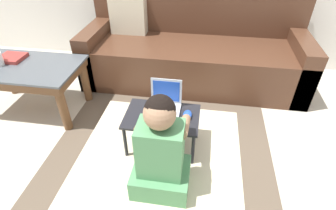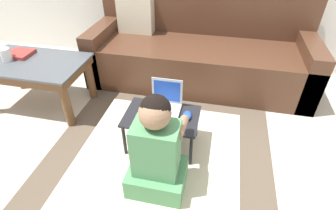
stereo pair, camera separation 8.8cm
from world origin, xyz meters
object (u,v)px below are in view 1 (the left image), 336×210
laptop_desk (162,119)px  person_seated (161,152)px  couch (193,52)px  coffee_table (27,74)px  computer_mouse (187,115)px  book_on_table (12,58)px  laptop (165,107)px

laptop_desk → person_seated: (0.06, -0.36, 0.05)m
couch → coffee_table: (-1.31, -0.78, 0.07)m
couch → laptop_desk: size_ratio=4.08×
computer_mouse → person_seated: (-0.12, -0.37, 0.00)m
couch → coffee_table: bearing=-149.3°
coffee_table → couch: bearing=30.7°
computer_mouse → book_on_table: size_ratio=0.52×
couch → laptop: 1.01m
couch → person_seated: 1.42m
coffee_table → computer_mouse: size_ratio=8.32×
couch → person_seated: couch is taller
laptop_desk → book_on_table: book_on_table is taller
coffee_table → book_on_table: 0.21m
laptop → coffee_table: bearing=169.3°
laptop → laptop_desk: bearing=-99.8°
coffee_table → laptop: size_ratio=3.95×
book_on_table → person_seated: bearing=-27.4°
couch → computer_mouse: size_ratio=20.28×
computer_mouse → book_on_table: bearing=167.0°
coffee_table → computer_mouse: 1.39m
laptop → book_on_table: 1.40m
couch → laptop: bearing=-96.8°
coffee_table → laptop_desk: (1.18, -0.28, -0.11)m
laptop_desk → laptop: bearing=80.2°
couch → laptop_desk: bearing=-96.9°
couch → book_on_table: bearing=-154.8°
coffee_table → person_seated: size_ratio=1.25×
coffee_table → person_seated: person_seated is taller
computer_mouse → person_seated: size_ratio=0.15×
couch → coffee_table: couch is taller
book_on_table → coffee_table: bearing=-26.7°
coffee_table → person_seated: 1.40m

